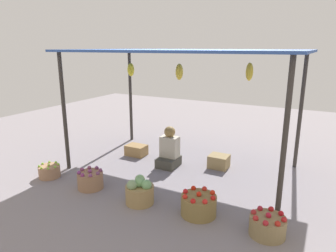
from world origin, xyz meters
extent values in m
plane|color=gray|center=(0.00, 0.00, 0.00)|extent=(14.00, 14.00, 0.00)
cylinder|color=#38332D|center=(-1.88, -1.04, 1.07)|extent=(0.07, 0.07, 2.14)
cylinder|color=#38332D|center=(1.88, -1.04, 1.07)|extent=(0.07, 0.07, 2.14)
cylinder|color=#38332D|center=(-1.88, 1.04, 1.07)|extent=(0.07, 0.07, 2.14)
cylinder|color=#38332D|center=(1.88, 1.04, 1.07)|extent=(0.07, 0.07, 2.14)
cube|color=#315298|center=(0.00, 0.00, 2.16)|extent=(4.06, 2.38, 0.04)
ellipsoid|color=yellow|center=(-1.02, -0.14, 1.81)|extent=(0.13, 0.13, 0.24)
ellipsoid|color=yellow|center=(0.00, -0.17, 1.81)|extent=(0.13, 0.13, 0.27)
ellipsoid|color=gold|center=(1.05, 0.41, 1.81)|extent=(0.12, 0.12, 0.31)
cube|color=#434138|center=(-0.26, -0.07, 0.09)|extent=(0.36, 0.44, 0.18)
cube|color=#BDB5A1|center=(-0.26, -0.02, 0.38)|extent=(0.34, 0.22, 0.40)
sphere|color=olive|center=(-0.26, -0.02, 0.67)|extent=(0.21, 0.21, 0.21)
cylinder|color=#A27858|center=(-1.88, -1.49, 0.10)|extent=(0.36, 0.36, 0.21)
sphere|color=#92C039|center=(-1.88, -1.49, 0.22)|extent=(0.04, 0.04, 0.04)
sphere|color=#83C940|center=(-1.72, -1.49, 0.22)|extent=(0.04, 0.04, 0.04)
sphere|color=#8CC32E|center=(-1.77, -1.38, 0.22)|extent=(0.04, 0.04, 0.04)
sphere|color=#86C530|center=(-1.88, -1.33, 0.22)|extent=(0.04, 0.04, 0.04)
sphere|color=#92C63A|center=(-1.99, -1.38, 0.22)|extent=(0.04, 0.04, 0.04)
sphere|color=#88C937|center=(-2.03, -1.49, 0.22)|extent=(0.04, 0.04, 0.04)
sphere|color=#92CF3D|center=(-1.99, -1.60, 0.22)|extent=(0.04, 0.04, 0.04)
sphere|color=#94C433|center=(-1.88, -1.65, 0.22)|extent=(0.04, 0.04, 0.04)
sphere|color=#94CE41|center=(-1.77, -1.60, 0.22)|extent=(0.04, 0.04, 0.04)
cylinder|color=#9A7152|center=(-0.95, -1.48, 0.13)|extent=(0.41, 0.41, 0.27)
sphere|color=#833B74|center=(-0.95, -1.48, 0.29)|extent=(0.06, 0.06, 0.06)
sphere|color=#76416A|center=(-0.78, -1.48, 0.29)|extent=(0.06, 0.06, 0.06)
sphere|color=#7C406D|center=(-0.83, -1.36, 0.29)|extent=(0.06, 0.06, 0.06)
sphere|color=#7E406B|center=(-0.95, -1.31, 0.29)|extent=(0.06, 0.06, 0.06)
sphere|color=#823F69|center=(-1.06, -1.36, 0.29)|extent=(0.06, 0.06, 0.06)
sphere|color=#853D69|center=(-1.11, -1.48, 0.29)|extent=(0.06, 0.06, 0.06)
sphere|color=#7A3379|center=(-1.06, -1.60, 0.29)|extent=(0.06, 0.06, 0.06)
sphere|color=#86336D|center=(-0.95, -1.64, 0.29)|extent=(0.06, 0.06, 0.06)
sphere|color=#854270|center=(-0.83, -1.60, 0.29)|extent=(0.06, 0.06, 0.06)
cylinder|color=#A0824F|center=(0.03, -1.51, 0.13)|extent=(0.42, 0.42, 0.27)
sphere|color=#72A868|center=(0.03, -1.51, 0.33)|extent=(0.15, 0.15, 0.15)
sphere|color=#74AC6C|center=(0.14, -1.51, 0.31)|extent=(0.15, 0.15, 0.15)
sphere|color=#7DB16C|center=(-0.03, -1.41, 0.31)|extent=(0.15, 0.15, 0.15)
sphere|color=#809F6D|center=(-0.03, -1.61, 0.31)|extent=(0.15, 0.15, 0.15)
cylinder|color=olive|center=(0.91, -1.40, 0.14)|extent=(0.48, 0.48, 0.28)
sphere|color=red|center=(0.91, -1.40, 0.30)|extent=(0.07, 0.07, 0.07)
sphere|color=red|center=(1.11, -1.40, 0.30)|extent=(0.07, 0.07, 0.07)
sphere|color=red|center=(1.05, -1.26, 0.30)|extent=(0.07, 0.07, 0.07)
sphere|color=red|center=(0.91, -1.20, 0.30)|extent=(0.07, 0.07, 0.07)
sphere|color=red|center=(0.77, -1.26, 0.30)|extent=(0.07, 0.07, 0.07)
sphere|color=red|center=(0.71, -1.40, 0.30)|extent=(0.07, 0.07, 0.07)
sphere|color=red|center=(0.77, -1.55, 0.30)|extent=(0.07, 0.07, 0.07)
sphere|color=red|center=(0.91, -1.60, 0.30)|extent=(0.07, 0.07, 0.07)
sphere|color=red|center=(1.05, -1.55, 0.30)|extent=(0.07, 0.07, 0.07)
cylinder|color=#8E774E|center=(1.83, -1.45, 0.12)|extent=(0.43, 0.43, 0.24)
sphere|color=#B4182D|center=(1.83, -1.45, 0.27)|extent=(0.07, 0.07, 0.07)
sphere|color=red|center=(2.00, -1.45, 0.26)|extent=(0.07, 0.07, 0.07)
sphere|color=#B1141C|center=(1.95, -1.32, 0.26)|extent=(0.07, 0.07, 0.07)
sphere|color=red|center=(1.83, -1.27, 0.26)|extent=(0.07, 0.07, 0.07)
sphere|color=#AE202D|center=(1.70, -1.32, 0.26)|extent=(0.07, 0.07, 0.07)
sphere|color=#AA2628|center=(1.65, -1.45, 0.26)|extent=(0.07, 0.07, 0.07)
sphere|color=red|center=(1.70, -1.57, 0.26)|extent=(0.07, 0.07, 0.07)
sphere|color=#B01F27|center=(1.83, -1.62, 0.26)|extent=(0.07, 0.07, 0.07)
sphere|color=red|center=(1.95, -1.57, 0.26)|extent=(0.07, 0.07, 0.07)
cube|color=#998052|center=(0.61, 0.33, 0.12)|extent=(0.36, 0.33, 0.24)
cube|color=#9E7949|center=(-1.15, 0.16, 0.11)|extent=(0.41, 0.30, 0.22)
camera|label=1|loc=(2.28, -4.87, 2.22)|focal=32.37mm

